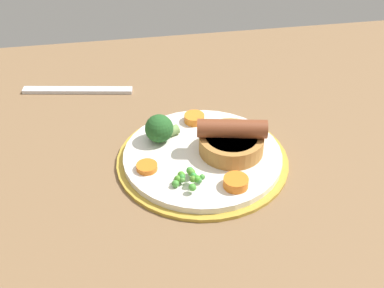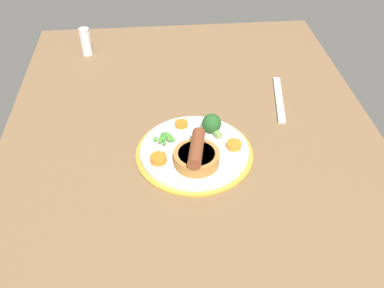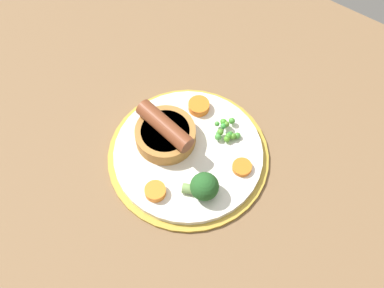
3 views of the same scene
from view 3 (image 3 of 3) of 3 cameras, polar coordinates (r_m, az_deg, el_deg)
The scene contains 8 objects.
dining_table at distance 78.75cm, azimuth 1.81°, elevation -3.21°, with size 110.00×80.00×3.00cm, color brown.
dinner_plate at distance 77.64cm, azimuth -0.60°, elevation -1.46°, with size 23.54×23.54×1.40cm.
sausage_pudding at distance 76.52cm, azimuth -3.05°, elevation 0.98°, with size 9.63×8.80×4.99cm.
pea_pile at distance 77.99cm, azimuth 3.74°, elevation 1.35°, with size 4.29×4.38×1.75cm.
broccoli_floret_near at distance 72.50cm, azimuth 1.23°, elevation -4.56°, with size 5.33×3.98×3.98cm.
carrot_slice_2 at distance 75.86cm, azimuth 5.35°, elevation -2.48°, with size 2.78×2.78×0.76cm, color orange.
carrot_slice_4 at distance 73.85cm, azimuth -3.94°, elevation -5.05°, with size 2.97×2.97×1.14cm, color orange.
carrot_slice_6 at distance 80.56cm, azimuth 0.73°, elevation 4.07°, with size 3.20×3.20×1.26cm, color orange.
Camera 3 is at (17.58, -30.84, 71.80)cm, focal length 50.00 mm.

